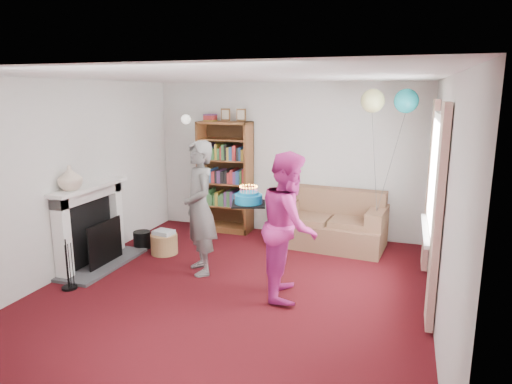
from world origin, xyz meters
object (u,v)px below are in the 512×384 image
(person_striped, at_px, (200,208))
(birthday_cake, at_px, (249,199))
(sofa, at_px, (331,225))
(person_magenta, at_px, (289,225))
(bookcase, at_px, (226,178))

(person_striped, height_order, birthday_cake, person_striped)
(sofa, xyz_separation_m, person_magenta, (-0.18, -1.95, 0.52))
(bookcase, bearing_deg, birthday_cake, -62.13)
(bookcase, bearing_deg, person_magenta, -52.74)
(person_striped, bearing_deg, birthday_cake, 25.28)
(sofa, bearing_deg, birthday_cake, -102.05)
(bookcase, distance_m, person_striped, 1.92)
(person_striped, relative_size, birthday_cake, 4.58)
(bookcase, relative_size, person_magenta, 1.22)
(bookcase, distance_m, birthday_cake, 2.57)
(sofa, bearing_deg, person_striped, -125.66)
(bookcase, relative_size, sofa, 1.28)
(sofa, distance_m, birthday_cake, 2.28)
(bookcase, relative_size, person_striped, 1.19)
(person_striped, relative_size, person_magenta, 1.03)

